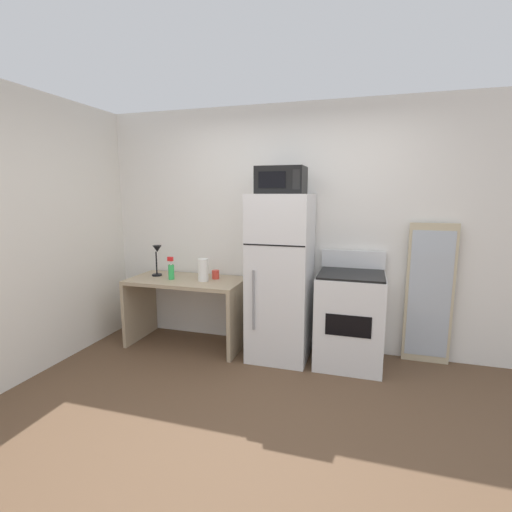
{
  "coord_description": "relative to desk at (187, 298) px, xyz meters",
  "views": [
    {
      "loc": [
        0.76,
        -2.29,
        1.68
      ],
      "look_at": [
        -0.26,
        1.1,
        1.08
      ],
      "focal_mm": 26.17,
      "sensor_mm": 36.0,
      "label": 1
    }
  ],
  "objects": [
    {
      "name": "wall_back_white",
      "position": [
        1.12,
        0.39,
        0.77
      ],
      "size": [
        5.0,
        0.1,
        2.6
      ],
      "primitive_type": "cube",
      "color": "white",
      "rests_on": "ground"
    },
    {
      "name": "coffee_mug",
      "position": [
        0.31,
        0.1,
        0.27
      ],
      "size": [
        0.08,
        0.08,
        0.09
      ],
      "primitive_type": "cylinder",
      "color": "#D83F33",
      "rests_on": "desk"
    },
    {
      "name": "refrigerator",
      "position": [
        1.06,
        0.01,
        0.31
      ],
      "size": [
        0.6,
        0.64,
        1.67
      ],
      "color": "white",
      "rests_on": "ground"
    },
    {
      "name": "spray_bottle",
      "position": [
        -0.15,
        -0.06,
        0.32
      ],
      "size": [
        0.06,
        0.06,
        0.25
      ],
      "color": "green",
      "rests_on": "desk"
    },
    {
      "name": "ground_plane",
      "position": [
        1.12,
        -1.31,
        -0.53
      ],
      "size": [
        12.0,
        12.0,
        0.0
      ],
      "primitive_type": "plane",
      "color": "brown"
    },
    {
      "name": "leaning_mirror",
      "position": [
        2.5,
        0.28,
        0.17
      ],
      "size": [
        0.44,
        0.03,
        1.4
      ],
      "color": "#C6B793",
      "rests_on": "ground"
    },
    {
      "name": "desk",
      "position": [
        0.0,
        0.0,
        0.0
      ],
      "size": [
        1.26,
        0.64,
        0.75
      ],
      "color": "tan",
      "rests_on": "ground"
    },
    {
      "name": "paper_towel_roll",
      "position": [
        0.22,
        -0.03,
        0.34
      ],
      "size": [
        0.11,
        0.11,
        0.24
      ],
      "primitive_type": "cylinder",
      "color": "white",
      "rests_on": "desk"
    },
    {
      "name": "desk_lamp",
      "position": [
        -0.37,
        0.04,
        0.46
      ],
      "size": [
        0.14,
        0.12,
        0.35
      ],
      "color": "black",
      "rests_on": "desk"
    },
    {
      "name": "microwave",
      "position": [
        1.06,
        -0.01,
        1.27
      ],
      "size": [
        0.46,
        0.35,
        0.26
      ],
      "color": "black",
      "rests_on": "refrigerator"
    },
    {
      "name": "oven_range",
      "position": [
        1.76,
        0.02,
        -0.06
      ],
      "size": [
        0.64,
        0.61,
        1.1
      ],
      "color": "white",
      "rests_on": "ground"
    }
  ]
}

